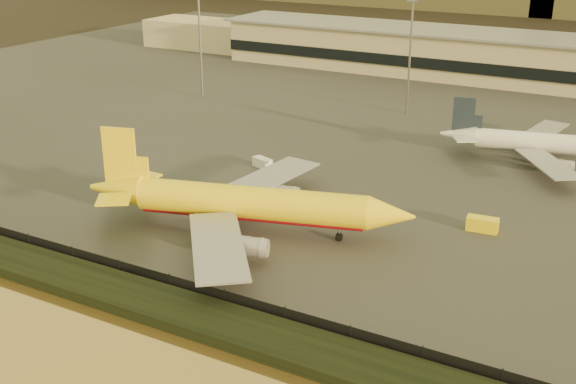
# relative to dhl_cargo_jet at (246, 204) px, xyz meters

# --- Properties ---
(ground) EXTENTS (900.00, 900.00, 0.00)m
(ground) POSITION_rel_dhl_cargo_jet_xyz_m (7.22, -6.42, -4.49)
(ground) COLOR black
(ground) RESTS_ON ground
(embankment) EXTENTS (320.00, 7.00, 1.40)m
(embankment) POSITION_rel_dhl_cargo_jet_xyz_m (7.22, -23.42, -3.79)
(embankment) COLOR black
(embankment) RESTS_ON ground
(tarmac) EXTENTS (320.00, 220.00, 0.20)m
(tarmac) POSITION_rel_dhl_cargo_jet_xyz_m (7.22, 88.58, -4.39)
(tarmac) COLOR #2D2D2D
(tarmac) RESTS_ON ground
(perimeter_fence) EXTENTS (300.00, 0.05, 2.20)m
(perimeter_fence) POSITION_rel_dhl_cargo_jet_xyz_m (7.22, -19.42, -3.19)
(perimeter_fence) COLOR black
(perimeter_fence) RESTS_ON tarmac
(terminal_building) EXTENTS (202.00, 25.00, 12.60)m
(terminal_building) POSITION_rel_dhl_cargo_jet_xyz_m (-7.30, 119.13, 1.75)
(terminal_building) COLOR tan
(terminal_building) RESTS_ON tarmac
(apron_light_masts) EXTENTS (152.20, 12.20, 25.40)m
(apron_light_masts) POSITION_rel_dhl_cargo_jet_xyz_m (22.22, 68.58, 11.21)
(apron_light_masts) COLOR slate
(apron_light_masts) RESTS_ON tarmac
(dhl_cargo_jet) EXTENTS (47.39, 45.34, 14.38)m
(dhl_cargo_jet) POSITION_rel_dhl_cargo_jet_xyz_m (0.00, 0.00, 0.00)
(dhl_cargo_jet) COLOR yellow
(dhl_cargo_jet) RESTS_ON tarmac
(white_narrowbody_jet) EXTENTS (38.18, 36.63, 11.06)m
(white_narrowbody_jet) POSITION_rel_dhl_cargo_jet_xyz_m (31.45, 53.71, -0.99)
(white_narrowbody_jet) COLOR silver
(white_narrowbody_jet) RESTS_ON tarmac
(gse_vehicle_yellow) EXTENTS (4.66, 2.46, 2.02)m
(gse_vehicle_yellow) POSITION_rel_dhl_cargo_jet_xyz_m (29.76, 16.81, -3.29)
(gse_vehicle_yellow) COLOR yellow
(gse_vehicle_yellow) RESTS_ON tarmac
(gse_vehicle_white) EXTENTS (4.21, 2.96, 1.73)m
(gse_vehicle_white) POSITION_rel_dhl_cargo_jet_xyz_m (-12.46, 25.33, -3.43)
(gse_vehicle_white) COLOR silver
(gse_vehicle_white) RESTS_ON tarmac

